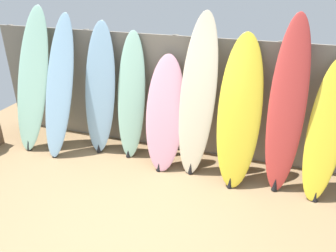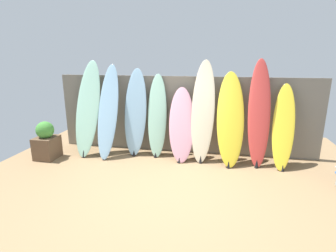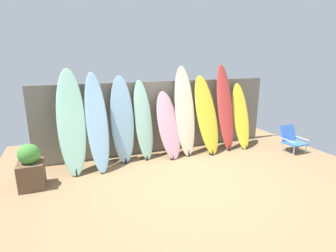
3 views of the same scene
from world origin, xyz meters
name	(u,v)px [view 3 (image 3 of 3)]	position (x,y,z in m)	size (l,w,h in m)	color
ground	(198,182)	(0.00, 0.00, 0.00)	(7.68, 7.68, 0.00)	#8E704C
fence_back	(161,117)	(0.00, 2.01, 0.90)	(6.08, 0.11, 1.80)	gray
surfboard_seafoam_0	(71,122)	(-2.18, 1.52, 1.07)	(0.58, 0.87, 2.16)	#9ED6BC
surfboard_skyblue_1	(97,122)	(-1.66, 1.48, 1.03)	(0.47, 0.88, 2.07)	#8CB7D6
surfboard_skyblue_2	(122,120)	(-1.08, 1.67, 0.98)	(0.54, 0.51, 1.98)	#8CB7D6
surfboard_seafoam_3	(143,121)	(-0.57, 1.69, 0.92)	(0.47, 0.56, 1.86)	#9ED6BC
surfboard_pink_4	(168,125)	(0.01, 1.54, 0.78)	(0.63, 0.74, 1.58)	pink
surfboard_cream_5	(185,112)	(0.46, 1.59, 1.07)	(0.53, 0.65, 2.18)	beige
surfboard_yellow_6	(207,115)	(1.04, 1.53, 0.96)	(0.63, 0.88, 1.94)	yellow
surfboard_red_7	(225,108)	(1.61, 1.57, 1.09)	(0.47, 0.66, 2.21)	#D13D38
surfboard_yellow_8	(241,116)	(2.11, 1.53, 0.84)	(0.52, 0.77, 1.70)	yellow
beach_chair	(292,139)	(3.12, 0.71, 0.33)	(0.50, 0.56, 0.65)	silver
planter_box	(31,168)	(-2.96, 0.99, 0.39)	(0.44, 0.49, 0.85)	brown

